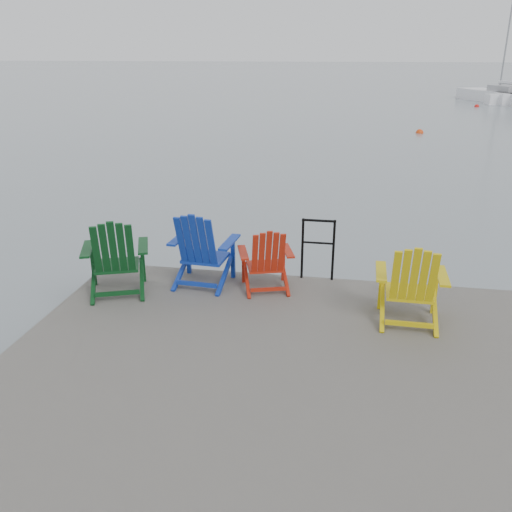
% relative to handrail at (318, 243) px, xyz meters
% --- Properties ---
extents(ground, '(400.00, 400.00, 0.00)m').
position_rel_handrail_xyz_m(ground, '(-0.25, -2.45, -1.04)').
color(ground, slate).
rests_on(ground, ground).
extents(dock, '(6.00, 5.00, 1.40)m').
position_rel_handrail_xyz_m(dock, '(-0.25, -2.45, -0.69)').
color(dock, '#2C2927').
rests_on(dock, ground).
extents(handrail, '(0.48, 0.04, 0.90)m').
position_rel_handrail_xyz_m(handrail, '(0.00, 0.00, 0.00)').
color(handrail, black).
rests_on(handrail, dock).
extents(chair_green, '(1.04, 1.00, 1.09)m').
position_rel_handrail_xyz_m(chair_green, '(-2.63, -0.98, 0.01)').
color(chair_green, '#093313').
rests_on(chair_green, dock).
extents(chair_blue, '(0.91, 0.85, 1.09)m').
position_rel_handrail_xyz_m(chair_blue, '(-1.57, -0.49, 0.01)').
color(chair_blue, navy).
rests_on(chair_blue, dock).
extents(chair_red, '(0.85, 0.81, 0.91)m').
position_rel_handrail_xyz_m(chair_red, '(-0.66, -0.50, -0.08)').
color(chair_red, '#A01C0B').
rests_on(chair_red, dock).
extents(chair_yellow, '(0.84, 0.78, 1.05)m').
position_rel_handrail_xyz_m(chair_yellow, '(1.19, -1.18, -0.01)').
color(chair_yellow, '#C5AC0A').
rests_on(chair_yellow, dock).
extents(sailboat_near, '(5.36, 8.84, 11.90)m').
position_rel_handrail_xyz_m(sailboat_near, '(11.15, 37.13, -0.69)').
color(sailboat_near, white).
rests_on(sailboat_near, ground).
extents(buoy_b, '(0.36, 0.36, 0.36)m').
position_rel_handrail_xyz_m(buoy_b, '(3.45, 19.38, -1.04)').
color(buoy_b, red).
rests_on(buoy_b, ground).
extents(buoy_d, '(0.33, 0.33, 0.33)m').
position_rel_handrail_xyz_m(buoy_d, '(8.66, 33.31, -1.04)').
color(buoy_d, red).
rests_on(buoy_d, ground).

